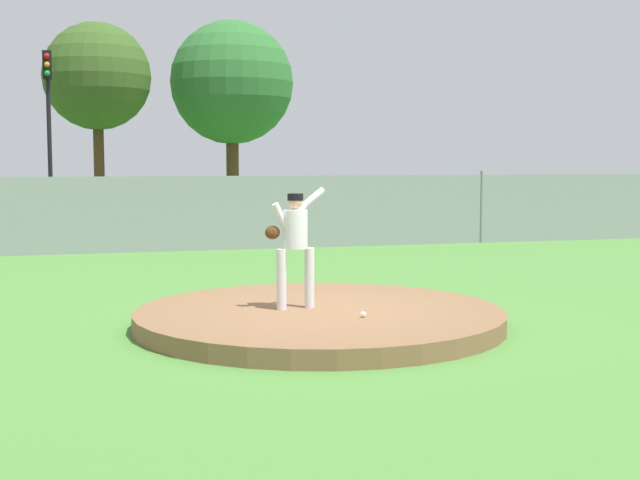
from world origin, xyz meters
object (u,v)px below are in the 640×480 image
parked_car_white (188,209)px  parked_car_red (48,211)px  traffic_light_near (48,110)px  parked_car_champagne (304,207)px  pitcher_youth (295,238)px  parked_car_teal (515,203)px  baseball (363,314)px

parked_car_white → parked_car_red: bearing=179.2°
parked_car_white → traffic_light_near: bearing=137.0°
parked_car_champagne → parked_car_red: bearing=-177.8°
pitcher_youth → parked_car_champagne: 15.28m
traffic_light_near → pitcher_youth: bearing=-78.6°
parked_car_white → parked_car_teal: parked_car_teal is taller
pitcher_youth → parked_car_white: pitcher_youth is taller
parked_car_white → parked_car_champagne: bearing=5.4°
pitcher_youth → baseball: size_ratio=21.81×
baseball → parked_car_white: size_ratio=0.02×
baseball → parked_car_teal: 18.91m
traffic_light_near → parked_car_champagne: bearing=-24.0°
baseball → traffic_light_near: (-4.35, 18.99, 3.55)m
parked_car_teal → traffic_light_near: size_ratio=0.73×
parked_car_red → parked_car_champagne: same height
traffic_light_near → baseball: bearing=-77.1°
pitcher_youth → parked_car_red: size_ratio=0.36×
parked_car_champagne → pitcher_youth: bearing=-104.9°
parked_car_white → parked_car_teal: 10.90m
parked_car_teal → traffic_light_near: bearing=167.5°
baseball → parked_car_white: parked_car_white is taller
parked_car_teal → traffic_light_near: traffic_light_near is taller
baseball → parked_car_teal: bearing=56.1°
pitcher_youth → baseball: (0.68, -0.84, -0.91)m
parked_car_champagne → parked_car_teal: size_ratio=1.13×
pitcher_youth → parked_car_champagne: pitcher_youth is taller
parked_car_red → parked_car_champagne: size_ratio=0.95×
pitcher_youth → baseball: 1.42m
parked_car_red → parked_car_teal: bearing=1.5°
parked_car_red → parked_car_white: bearing=-0.8°
baseball → traffic_light_near: bearing=102.9°
baseball → parked_car_red: (-4.31, 15.32, 0.49)m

